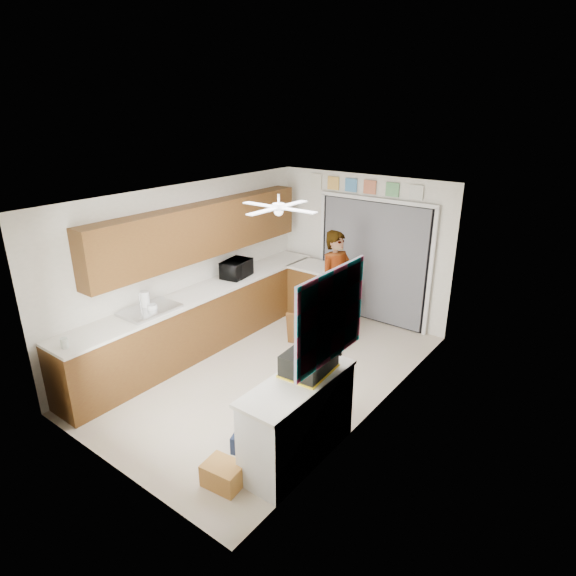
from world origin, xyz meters
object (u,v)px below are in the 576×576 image
Objects in this scene: man at (336,285)px; cardboard_box at (223,474)px; cup at (152,308)px; paper_towel_roll at (145,300)px; microwave at (237,269)px; navy_crate at (249,442)px; dog at (339,332)px; suitcase at (309,361)px.

cardboard_box is at bearing -149.88° from man.
paper_towel_roll is at bearing 177.11° from cup.
microwave reaches higher than paper_towel_roll.
navy_crate is at bearing -145.66° from microwave.
cup is at bearing -136.91° from dog.
man is (-0.91, 3.53, 0.76)m from cardboard_box.
cardboard_box is at bearing -23.81° from cup.
cup is 2.87m from man.
suitcase is 2.82m from man.
paper_towel_roll is (-0.08, -1.72, -0.01)m from microwave.
dog is (-0.54, 2.75, 0.10)m from navy_crate.
cardboard_box is (2.30, -2.72, -0.96)m from microwave.
suitcase is 1.05× the size of dog.
paper_towel_roll is at bearing 157.36° from cardboard_box.
microwave reaches higher than cardboard_box.
microwave is 0.91× the size of suitcase.
paper_towel_roll reaches higher than dog.
microwave is at bearing 130.24° from cardboard_box.
cardboard_box reaches higher than navy_crate.
man reaches higher than paper_towel_roll.
cup is 2.32m from navy_crate.
man reaches higher than microwave.
man reaches higher than cup.
cup is 2.89m from dog.
dog is at bearing 56.01° from cup.
dog is (0.23, -0.23, -0.67)m from man.
cup is 0.24× the size of suitcase.
man is (1.39, 0.81, -0.20)m from microwave.
suitcase is at bearing 72.27° from cardboard_box.
paper_towel_roll is at bearing 165.46° from man.
microwave is 0.29× the size of man.
navy_crate is (2.25, -0.45, -0.97)m from paper_towel_roll.
paper_towel_roll is at bearing 175.93° from suitcase.
cup reaches higher than dog.
microwave reaches higher than cup.
navy_crate is at bearing -149.88° from man.
cup is at bearing 176.10° from suitcase.
man is (1.33, 2.54, -0.12)m from cup.
suitcase reaches higher than dog.
microwave is 1.74m from cup.
suitcase is at bearing -133.71° from microwave.
paper_towel_roll is at bearing -139.43° from dog.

